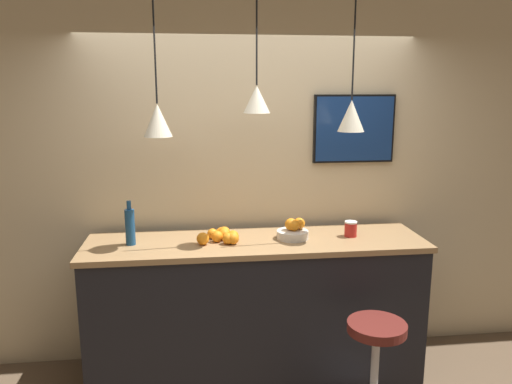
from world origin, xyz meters
The scene contains 11 objects.
back_wall centered at (0.00, 1.14, 1.45)m, with size 8.00×0.06×2.90m.
service_counter centered at (0.00, 0.71, 0.53)m, with size 2.40×0.64×1.06m.
bar_stool centered at (0.67, 0.06, 0.47)m, with size 0.41×0.41×0.71m.
fruit_bowl centered at (0.27, 0.72, 1.12)m, with size 0.23×0.23×0.15m.
orange_pile centered at (-0.24, 0.71, 1.10)m, with size 0.30×0.25×0.09m.
juice_bottle centered at (-0.87, 0.72, 1.19)m, with size 0.07×0.07×0.31m.
spread_jar centered at (0.69, 0.72, 1.12)m, with size 0.09×0.09×0.11m.
pendant_lamp_left centered at (-0.65, 0.67, 1.92)m, with size 0.19×0.19×0.99m.
pendant_lamp_middle centered at (0.00, 0.67, 2.05)m, with size 0.18×0.18×0.85m.
pendant_lamp_right centered at (0.65, 0.67, 1.94)m, with size 0.18×0.18×0.97m.
mounted_tv centered at (0.81, 1.08, 1.81)m, with size 0.63×0.04×0.52m.
Camera 1 is at (-0.42, -2.65, 2.13)m, focal length 35.00 mm.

